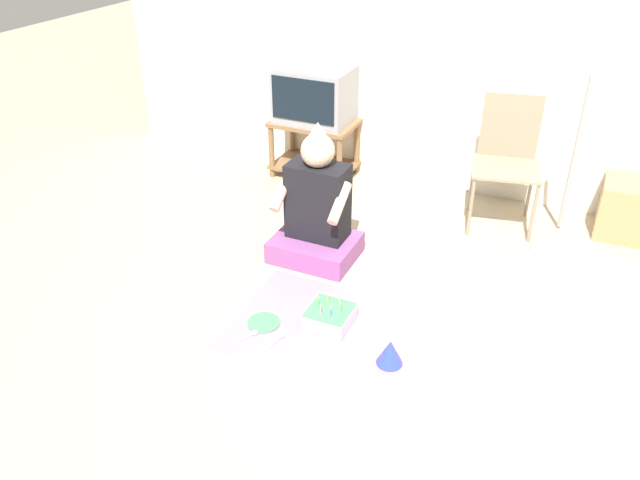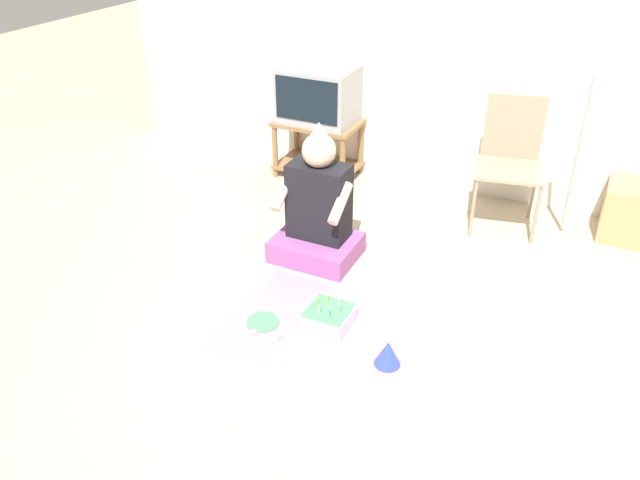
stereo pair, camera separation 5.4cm
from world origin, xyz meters
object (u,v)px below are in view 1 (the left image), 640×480
at_px(dust_mop, 564,200).
at_px(person_seated, 317,212).
at_px(tv, 314,95).
at_px(paper_plate, 264,322).
at_px(cardboard_box_stack, 638,211).
at_px(folding_chair, 507,153).
at_px(party_hat_blue, 390,352).
at_px(birthday_cake, 330,316).

xyz_separation_m(dust_mop, person_seated, (-1.40, -0.78, -0.03)).
bearing_deg(tv, paper_plate, -73.06).
bearing_deg(dust_mop, cardboard_box_stack, 37.30).
xyz_separation_m(tv, folding_chair, (1.53, -0.15, -0.16)).
relative_size(dust_mop, party_hat_blue, 8.46).
xyz_separation_m(folding_chair, person_seated, (-0.98, -0.99, -0.20)).
distance_m(folding_chair, paper_plate, 2.06).
distance_m(folding_chair, party_hat_blue, 1.85).
xyz_separation_m(folding_chair, cardboard_box_stack, (0.89, 0.15, -0.32)).
distance_m(dust_mop, birthday_cake, 1.77).
xyz_separation_m(cardboard_box_stack, person_seated, (-1.87, -1.14, 0.12)).
bearing_deg(person_seated, dust_mop, 29.04).
bearing_deg(paper_plate, birthday_cake, 24.74).
bearing_deg(person_seated, cardboard_box_stack, 31.25).
height_order(tv, paper_plate, tv).
distance_m(party_hat_blue, paper_plate, 0.75).
bearing_deg(birthday_cake, tv, 117.51).
relative_size(dust_mop, person_seated, 1.31).
bearing_deg(birthday_cake, paper_plate, -155.26).
distance_m(cardboard_box_stack, dust_mop, 0.61).
relative_size(dust_mop, paper_plate, 6.46).
relative_size(person_seated, party_hat_blue, 6.46).
distance_m(person_seated, paper_plate, 0.84).
xyz_separation_m(tv, party_hat_blue, (1.33, -1.93, -0.60)).
height_order(person_seated, paper_plate, person_seated).
bearing_deg(person_seated, birthday_cake, -59.37).
distance_m(person_seated, birthday_cake, 0.77).
relative_size(person_seated, paper_plate, 4.93).
bearing_deg(person_seated, folding_chair, 45.19).
relative_size(folding_chair, birthday_cake, 3.77).
bearing_deg(tv, cardboard_box_stack, -0.05).
height_order(birthday_cake, paper_plate, birthday_cake).
bearing_deg(dust_mop, paper_plate, -131.25).
bearing_deg(paper_plate, cardboard_box_stack, 46.23).
height_order(folding_chair, party_hat_blue, folding_chair).
distance_m(person_seated, party_hat_blue, 1.14).
height_order(birthday_cake, party_hat_blue, birthday_cake).
xyz_separation_m(person_seated, paper_plate, (0.04, -0.78, -0.30)).
xyz_separation_m(person_seated, party_hat_blue, (0.78, -0.80, -0.24)).
bearing_deg(tv, party_hat_blue, -55.53).
xyz_separation_m(birthday_cake, party_hat_blue, (0.41, -0.17, 0.02)).
relative_size(folding_chair, person_seated, 0.99).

